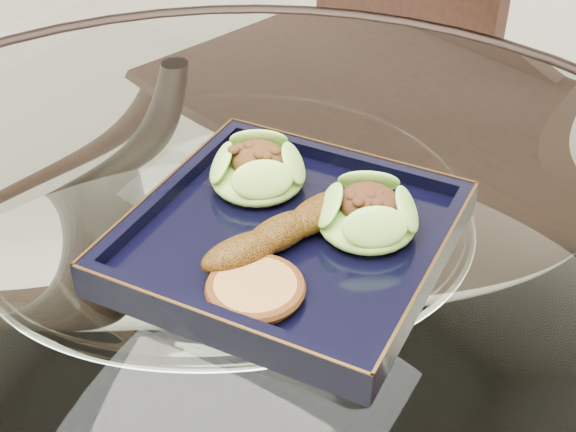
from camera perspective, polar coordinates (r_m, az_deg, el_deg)
The scene contains 7 objects.
dining_table at distance 0.85m, azimuth -3.57°, elevation -10.88°, with size 1.13×1.13×0.77m.
dining_chair at distance 1.35m, azimuth 4.37°, elevation 3.51°, with size 0.46×0.46×0.87m.
navy_plate at distance 0.73m, azimuth 0.00°, elevation -1.89°, with size 0.27×0.27×0.02m, color black.
lettuce_wrap_left at distance 0.77m, azimuth -2.18°, elevation 3.13°, with size 0.09×0.09×0.03m, color #6DAE32.
lettuce_wrap_right at distance 0.72m, azimuth 5.67°, elevation -0.04°, with size 0.09×0.09×0.03m, color #6CA52F.
roasted_plantain at distance 0.70m, azimuth -0.58°, elevation -1.19°, with size 0.15×0.03×0.03m, color #583409.
crumb_patty at distance 0.65m, azimuth -2.33°, elevation -5.26°, with size 0.07×0.07×0.01m, color #A97138.
Camera 1 is at (0.34, -0.46, 1.23)m, focal length 50.00 mm.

